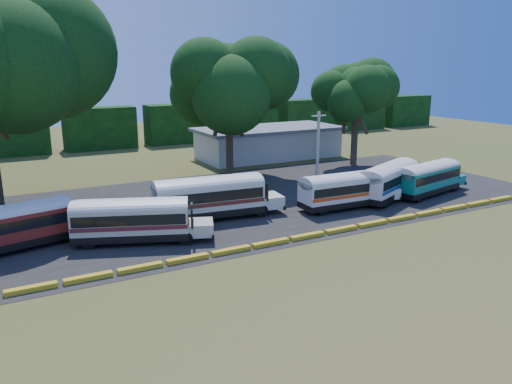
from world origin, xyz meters
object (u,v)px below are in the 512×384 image
bus_white_red (345,188)px  bus_teal (428,177)px  bus_red (13,224)px  bus_cream_west (134,218)px

bus_white_red → bus_teal: 9.67m
bus_red → bus_white_red: (25.40, -2.52, -0.04)m
bus_white_red → bus_red: bearing=176.7°
bus_red → bus_white_red: bus_red is taller
bus_red → bus_teal: size_ratio=1.01×
bus_red → bus_cream_west: size_ratio=1.00×
bus_red → bus_cream_west: (7.36, -2.39, -0.02)m
bus_teal → bus_white_red: bearing=167.6°
bus_red → bus_white_red: 25.53m
bus_cream_west → bus_teal: bearing=20.8°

